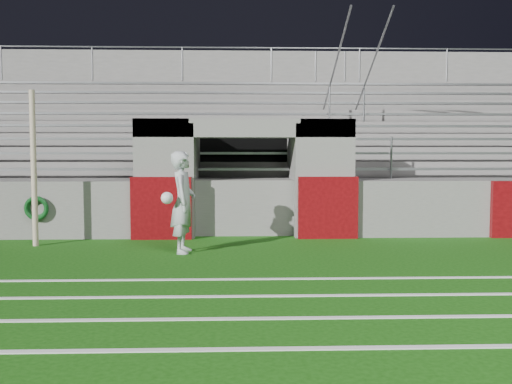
{
  "coord_description": "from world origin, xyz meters",
  "views": [
    {
      "loc": [
        -0.17,
        -9.3,
        1.88
      ],
      "look_at": [
        0.2,
        1.8,
        1.1
      ],
      "focal_mm": 40.0,
      "sensor_mm": 36.0,
      "label": 1
    }
  ],
  "objects": [
    {
      "name": "ground",
      "position": [
        0.0,
        0.0,
        0.0
      ],
      "size": [
        90.0,
        90.0,
        0.0
      ],
      "primitive_type": "plane",
      "color": "#144B0C",
      "rests_on": "ground"
    },
    {
      "name": "field_post",
      "position": [
        -4.22,
        2.18,
        1.55
      ],
      "size": [
        0.11,
        0.11,
        3.1
      ],
      "primitive_type": "cylinder",
      "color": "#CBB297",
      "rests_on": "ground"
    },
    {
      "name": "stadium_structure",
      "position": [
        0.0,
        7.97,
        1.49
      ],
      "size": [
        26.0,
        8.48,
        5.42
      ],
      "color": "slate",
      "rests_on": "ground"
    },
    {
      "name": "goalkeeper_with_ball",
      "position": [
        -1.18,
        1.29,
        0.95
      ],
      "size": [
        0.62,
        0.73,
        1.9
      ],
      "color": "#B4BABE",
      "rests_on": "ground"
    },
    {
      "name": "hose_coil",
      "position": [
        -4.44,
        2.92,
        0.69
      ],
      "size": [
        0.53,
        0.14,
        0.53
      ],
      "color": "#0E4617",
      "rests_on": "ground"
    }
  ]
}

